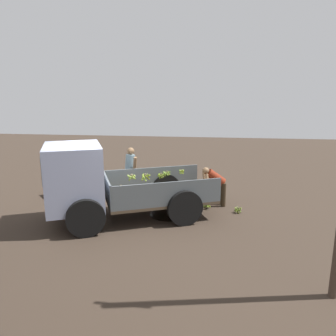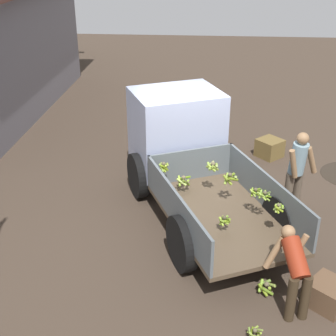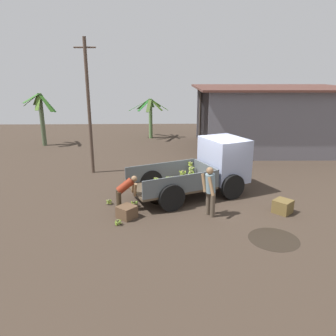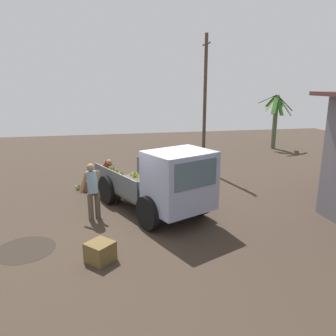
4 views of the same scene
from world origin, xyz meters
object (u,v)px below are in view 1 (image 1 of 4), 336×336
banana_bunch_on_ground_0 (219,192)px  banana_bunch_on_ground_1 (238,209)px  cargo_truck (93,182)px  wooden_crate_0 (212,194)px  person_foreground_visitor (130,170)px  person_worker_loading (216,183)px  banana_bunch_on_ground_2 (206,204)px  wooden_crate_1 (57,189)px

banana_bunch_on_ground_0 → banana_bunch_on_ground_1: 1.79m
cargo_truck → wooden_crate_0: cargo_truck is taller
person_foreground_visitor → person_worker_loading: person_foreground_visitor is taller
cargo_truck → wooden_crate_0: bearing=-168.1°
banana_bunch_on_ground_1 → cargo_truck: bearing=16.6°
cargo_truck → banana_bunch_on_ground_1: 4.33m
person_foreground_visitor → cargo_truck: bearing=-132.9°
cargo_truck → banana_bunch_on_ground_0: (-3.50, -2.91, -1.03)m
banana_bunch_on_ground_0 → person_worker_loading: bearing=83.4°
banana_bunch_on_ground_0 → banana_bunch_on_ground_2: banana_bunch_on_ground_2 is taller
cargo_truck → person_worker_loading: (-3.37, -1.78, -0.39)m
banana_bunch_on_ground_1 → wooden_crate_0: bearing=-56.6°
person_foreground_visitor → person_worker_loading: (-2.89, 0.49, -0.21)m
banana_bunch_on_ground_2 → banana_bunch_on_ground_0: bearing=-105.8°
person_foreground_visitor → banana_bunch_on_ground_2: 2.85m
banana_bunch_on_ground_0 → wooden_crate_0: (0.23, 0.55, 0.10)m
banana_bunch_on_ground_1 → wooden_crate_1: 6.20m
person_worker_loading → banana_bunch_on_ground_2: 0.75m
wooden_crate_1 → wooden_crate_0: bearing=-177.1°
wooden_crate_0 → wooden_crate_1: (5.37, 0.27, 0.02)m
wooden_crate_1 → banana_bunch_on_ground_1: bearing=171.7°
person_foreground_visitor → wooden_crate_0: 2.89m
person_worker_loading → wooden_crate_0: 0.81m
person_foreground_visitor → person_worker_loading: bearing=-40.6°
banana_bunch_on_ground_2 → wooden_crate_1: 5.23m
banana_bunch_on_ground_2 → wooden_crate_1: (5.19, -0.64, 0.10)m
banana_bunch_on_ground_0 → wooden_crate_0: wooden_crate_0 is taller
cargo_truck → banana_bunch_on_ground_1: (-4.03, -1.20, -1.03)m
banana_bunch_on_ground_0 → banana_bunch_on_ground_1: size_ratio=1.02×
cargo_truck → wooden_crate_1: cargo_truck is taller
banana_bunch_on_ground_1 → wooden_crate_1: bearing=-8.3°
cargo_truck → person_foreground_visitor: cargo_truck is taller
banana_bunch_on_ground_0 → wooden_crate_1: (5.60, 0.82, 0.12)m
cargo_truck → wooden_crate_1: 3.10m
banana_bunch_on_ground_1 → wooden_crate_0: 1.40m
person_worker_loading → wooden_crate_0: bearing=-95.4°
cargo_truck → person_worker_loading: bearing=-176.2°
banana_bunch_on_ground_0 → banana_bunch_on_ground_1: banana_bunch_on_ground_0 is taller
cargo_truck → wooden_crate_0: size_ratio=9.13×
cargo_truck → person_worker_loading: cargo_truck is taller
person_foreground_visitor → wooden_crate_1: person_foreground_visitor is taller
cargo_truck → banana_bunch_on_ground_0: bearing=-164.3°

